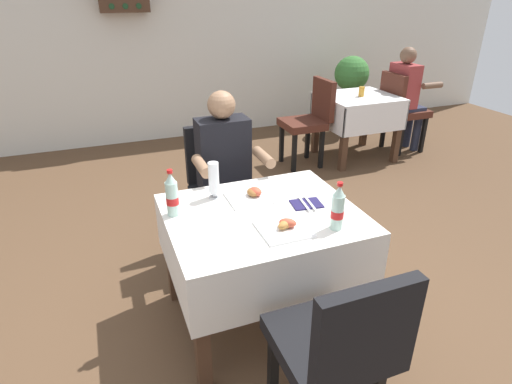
{
  "coord_description": "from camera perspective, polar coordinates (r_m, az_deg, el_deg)",
  "views": [
    {
      "loc": [
        -0.77,
        -1.82,
        1.87
      ],
      "look_at": [
        0.0,
        0.17,
        0.83
      ],
      "focal_mm": 29.49,
      "sensor_mm": 36.0,
      "label": 1
    }
  ],
  "objects": [
    {
      "name": "plate_far_diner",
      "position": [
        2.48,
        -0.71,
        -0.44
      ],
      "size": [
        0.24,
        0.24,
        0.06
      ],
      "color": "white",
      "rests_on": "main_dining_table"
    },
    {
      "name": "cola_bottle_primary",
      "position": [
        2.3,
        -11.32,
        -0.47
      ],
      "size": [
        0.07,
        0.07,
        0.27
      ],
      "color": "silver",
      "rests_on": "main_dining_table"
    },
    {
      "name": "chair_far_diner_seat",
      "position": [
        3.12,
        -4.84,
        0.97
      ],
      "size": [
        0.44,
        0.5,
        0.97
      ],
      "color": "black",
      "rests_on": "ground"
    },
    {
      "name": "ground_plane",
      "position": [
        2.72,
        1.36,
        -17.5
      ],
      "size": [
        11.0,
        11.0,
        0.0
      ],
      "primitive_type": "plane",
      "color": "brown"
    },
    {
      "name": "background_chair_left",
      "position": [
        4.83,
        7.31,
        9.98
      ],
      "size": [
        0.5,
        0.44,
        0.97
      ],
      "color": "#4C2319",
      "rests_on": "ground"
    },
    {
      "name": "back_wall",
      "position": [
        5.74,
        -14.31,
        20.98
      ],
      "size": [
        11.0,
        0.12,
        2.88
      ],
      "primitive_type": "cube",
      "color": "silver",
      "rests_on": "ground"
    },
    {
      "name": "background_table_tumbler",
      "position": [
        5.06,
        14.12,
        13.07
      ],
      "size": [
        0.06,
        0.06,
        0.11
      ],
      "primitive_type": "cylinder",
      "color": "#C68928",
      "rests_on": "background_dining_table"
    },
    {
      "name": "background_chair_right",
      "position": [
        5.52,
        19.06,
        10.8
      ],
      "size": [
        0.5,
        0.44,
        0.97
      ],
      "color": "#4C2319",
      "rests_on": "ground"
    },
    {
      "name": "background_dining_table",
      "position": [
        5.15,
        13.56,
        10.44
      ],
      "size": [
        0.83,
        0.77,
        0.75
      ],
      "color": "white",
      "rests_on": "ground"
    },
    {
      "name": "main_dining_table",
      "position": [
        2.42,
        0.86,
        -6.42
      ],
      "size": [
        1.05,
        0.88,
        0.75
      ],
      "color": "white",
      "rests_on": "ground"
    },
    {
      "name": "plate_near_camera",
      "position": [
        2.16,
        3.89,
        -4.77
      ],
      "size": [
        0.25,
        0.25,
        0.06
      ],
      "color": "white",
      "rests_on": "main_dining_table"
    },
    {
      "name": "cola_bottle_secondary",
      "position": [
        2.17,
        11.02,
        -2.24
      ],
      "size": [
        0.07,
        0.07,
        0.26
      ],
      "color": "silver",
      "rests_on": "main_dining_table"
    },
    {
      "name": "background_patron",
      "position": [
        5.51,
        19.7,
        12.39
      ],
      "size": [
        0.46,
        0.5,
        1.26
      ],
      "color": "#282D42",
      "rests_on": "ground"
    },
    {
      "name": "chair_near_camera_side",
      "position": [
        1.86,
        11.08,
        -19.81
      ],
      "size": [
        0.44,
        0.5,
        0.97
      ],
      "color": "black",
      "rests_on": "ground"
    },
    {
      "name": "beer_glass_left",
      "position": [
        2.46,
        -5.74,
        1.65
      ],
      "size": [
        0.07,
        0.07,
        0.22
      ],
      "color": "white",
      "rests_on": "main_dining_table"
    },
    {
      "name": "seated_diner_far",
      "position": [
        2.97,
        -4.08,
        2.93
      ],
      "size": [
        0.5,
        0.46,
        1.26
      ],
      "color": "#282D42",
      "rests_on": "ground"
    },
    {
      "name": "napkin_cutlery_set",
      "position": [
        2.43,
        6.86,
        -1.58
      ],
      "size": [
        0.18,
        0.19,
        0.01
      ],
      "color": "#231E4C",
      "rests_on": "main_dining_table"
    },
    {
      "name": "potted_plant_corner",
      "position": [
        6.08,
        12.68,
        13.61
      ],
      "size": [
        0.46,
        0.46,
        1.05
      ],
      "color": "brown",
      "rests_on": "ground"
    }
  ]
}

